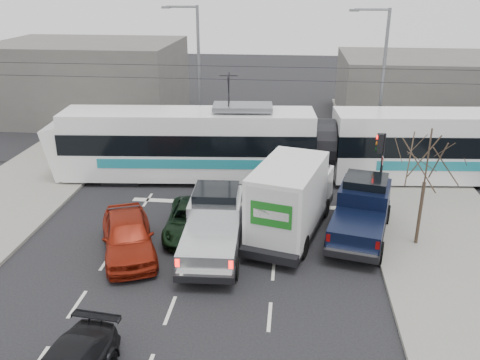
# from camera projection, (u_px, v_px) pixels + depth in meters

# --- Properties ---
(ground) EXTENTS (120.00, 120.00, 0.00)m
(ground) POSITION_uv_depth(u_px,v_px,m) (230.00, 267.00, 19.93)
(ground) COLOR black
(ground) RESTS_ON ground
(sidewalk_right) EXTENTS (6.00, 60.00, 0.15)m
(sidewalk_right) POSITION_uv_depth(u_px,v_px,m) (468.00, 278.00, 19.03)
(sidewalk_right) COLOR gray
(sidewalk_right) RESTS_ON ground
(rails) EXTENTS (60.00, 1.60, 0.03)m
(rails) POSITION_uv_depth(u_px,v_px,m) (251.00, 175.00, 29.17)
(rails) COLOR #33302D
(rails) RESTS_ON ground
(building_left) EXTENTS (14.00, 10.00, 6.00)m
(building_left) POSITION_uv_depth(u_px,v_px,m) (90.00, 80.00, 40.51)
(building_left) COLOR #615D58
(building_left) RESTS_ON ground
(building_right) EXTENTS (12.00, 10.00, 5.00)m
(building_right) POSITION_uv_depth(u_px,v_px,m) (418.00, 88.00, 40.02)
(building_right) COLOR #615D58
(building_right) RESTS_ON ground
(bare_tree) EXTENTS (2.40, 2.40, 5.00)m
(bare_tree) POSITION_uv_depth(u_px,v_px,m) (427.00, 162.00, 20.10)
(bare_tree) COLOR #47382B
(bare_tree) RESTS_ON ground
(traffic_signal) EXTENTS (0.44, 0.44, 3.60)m
(traffic_signal) POSITION_uv_depth(u_px,v_px,m) (380.00, 154.00, 24.30)
(traffic_signal) COLOR black
(traffic_signal) RESTS_ON ground
(street_lamp_near) EXTENTS (2.38, 0.25, 9.00)m
(street_lamp_near) POSITION_uv_depth(u_px,v_px,m) (380.00, 76.00, 30.27)
(street_lamp_near) COLOR slate
(street_lamp_near) RESTS_ON ground
(street_lamp_far) EXTENTS (2.38, 0.25, 9.00)m
(street_lamp_far) POSITION_uv_depth(u_px,v_px,m) (196.00, 68.00, 33.24)
(street_lamp_far) COLOR slate
(street_lamp_far) RESTS_ON ground
(catenary) EXTENTS (60.00, 0.20, 7.00)m
(catenary) POSITION_uv_depth(u_px,v_px,m) (252.00, 109.00, 27.74)
(catenary) COLOR black
(catenary) RESTS_ON ground
(tram) EXTENTS (28.63, 5.16, 5.82)m
(tram) POSITION_uv_depth(u_px,v_px,m) (322.00, 145.00, 27.80)
(tram) COLOR white
(tram) RESTS_ON ground
(silver_pickup) EXTENTS (2.49, 6.44, 2.31)m
(silver_pickup) POSITION_uv_depth(u_px,v_px,m) (215.00, 222.00, 21.05)
(silver_pickup) COLOR black
(silver_pickup) RESTS_ON ground
(box_truck) EXTENTS (4.06, 7.23, 3.43)m
(box_truck) POSITION_uv_depth(u_px,v_px,m) (292.00, 199.00, 21.93)
(box_truck) COLOR black
(box_truck) RESTS_ON ground
(navy_pickup) EXTENTS (3.39, 6.12, 2.44)m
(navy_pickup) POSITION_uv_depth(u_px,v_px,m) (362.00, 210.00, 22.02)
(navy_pickup) COLOR black
(navy_pickup) RESTS_ON ground
(green_car) EXTENTS (2.41, 4.62, 1.24)m
(green_car) POSITION_uv_depth(u_px,v_px,m) (190.00, 220.00, 22.40)
(green_car) COLOR black
(green_car) RESTS_ON ground
(red_car) EXTENTS (3.69, 5.35, 1.69)m
(red_car) POSITION_uv_depth(u_px,v_px,m) (128.00, 235.00, 20.58)
(red_car) COLOR maroon
(red_car) RESTS_ON ground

